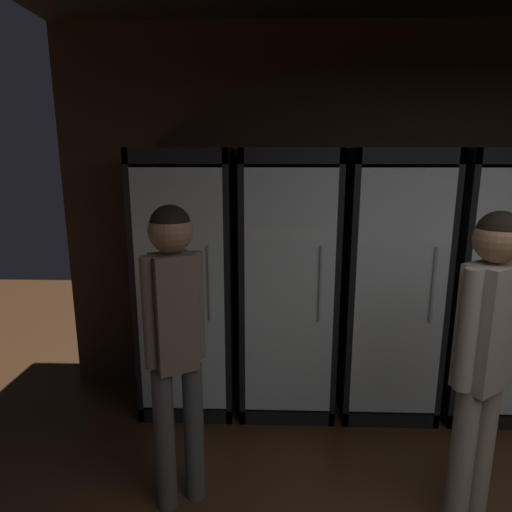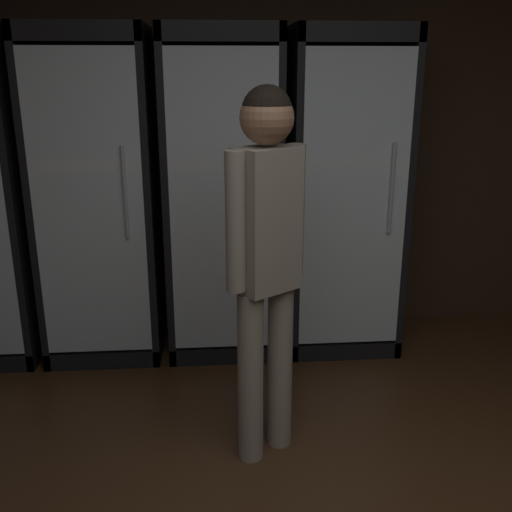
% 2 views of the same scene
% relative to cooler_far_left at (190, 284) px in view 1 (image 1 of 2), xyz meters
% --- Properties ---
extents(wall_back, '(6.00, 0.06, 2.80)m').
position_rel_cooler_far_left_xyz_m(wall_back, '(1.98, 0.31, 0.47)').
color(wall_back, '#382619').
rests_on(wall_back, ground).
extents(cooler_far_left, '(0.67, 0.62, 1.91)m').
position_rel_cooler_far_left_xyz_m(cooler_far_left, '(0.00, 0.00, 0.00)').
color(cooler_far_left, black).
rests_on(cooler_far_left, ground).
extents(cooler_left, '(0.67, 0.62, 1.91)m').
position_rel_cooler_far_left_xyz_m(cooler_left, '(0.72, 0.00, 0.00)').
color(cooler_left, black).
rests_on(cooler_left, ground).
extents(cooler_center, '(0.67, 0.62, 1.91)m').
position_rel_cooler_far_left_xyz_m(cooler_center, '(1.45, 0.00, 0.00)').
color(cooler_center, black).
rests_on(cooler_center, ground).
extents(cooler_right, '(0.67, 0.62, 1.91)m').
position_rel_cooler_far_left_xyz_m(cooler_right, '(2.17, 0.00, 0.00)').
color(cooler_right, black).
rests_on(cooler_right, ground).
extents(shopper_near, '(0.34, 0.28, 1.62)m').
position_rel_cooler_far_left_xyz_m(shopper_near, '(1.60, -1.16, 0.06)').
color(shopper_near, gray).
rests_on(shopper_near, ground).
extents(shopper_far, '(0.28, 0.24, 1.63)m').
position_rel_cooler_far_left_xyz_m(shopper_far, '(0.12, -1.04, 0.08)').
color(shopper_far, '#4C4C4C').
rests_on(shopper_far, ground).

